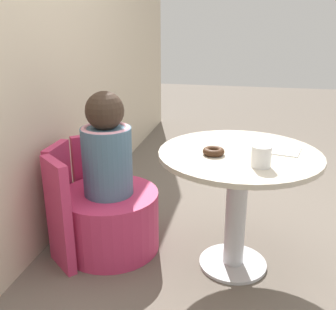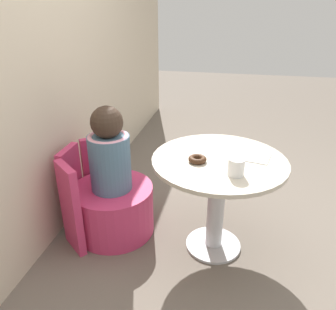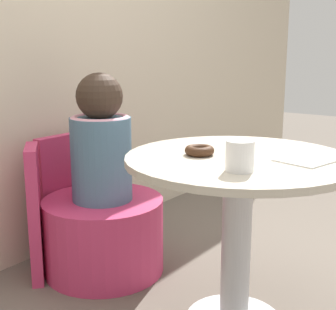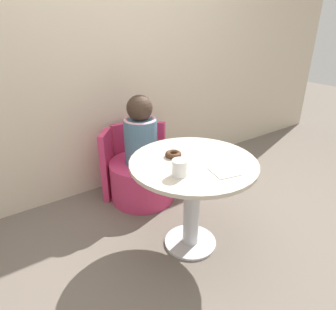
% 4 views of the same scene
% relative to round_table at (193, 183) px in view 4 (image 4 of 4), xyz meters
% --- Properties ---
extents(ground_plane, '(12.00, 12.00, 0.00)m').
position_rel_round_table_xyz_m(ground_plane, '(-0.01, -0.01, -0.49)').
color(ground_plane, '#665B51').
extents(back_wall, '(6.00, 0.06, 2.40)m').
position_rel_round_table_xyz_m(back_wall, '(-0.01, 1.12, 0.71)').
color(back_wall, beige).
rests_on(back_wall, ground_plane).
extents(round_table, '(0.80, 0.80, 0.65)m').
position_rel_round_table_xyz_m(round_table, '(0.00, 0.00, 0.00)').
color(round_table, silver).
rests_on(round_table, ground_plane).
extents(tub_chair, '(0.55, 0.55, 0.35)m').
position_rel_round_table_xyz_m(tub_chair, '(0.03, 0.71, -0.32)').
color(tub_chair, '#C63360').
rests_on(tub_chair, ground_plane).
extents(booth_backrest, '(0.65, 0.24, 0.61)m').
position_rel_round_table_xyz_m(booth_backrest, '(0.03, 0.94, -0.19)').
color(booth_backrest, '#C63360').
rests_on(booth_backrest, ground_plane).
extents(child_figure, '(0.27, 0.27, 0.57)m').
position_rel_round_table_xyz_m(child_figure, '(0.03, 0.71, 0.12)').
color(child_figure, slate).
rests_on(child_figure, tub_chair).
extents(donut, '(0.11, 0.11, 0.03)m').
position_rel_round_table_xyz_m(donut, '(-0.07, 0.12, 0.18)').
color(donut, '#3D2314').
rests_on(donut, round_table).
extents(cup, '(0.09, 0.09, 0.10)m').
position_rel_round_table_xyz_m(cup, '(-0.18, -0.10, 0.21)').
color(cup, white).
rests_on(cup, round_table).
extents(paper_napkin, '(0.19, 0.19, 0.01)m').
position_rel_round_table_xyz_m(paper_napkin, '(0.06, -0.21, 0.16)').
color(paper_napkin, white).
rests_on(paper_napkin, round_table).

